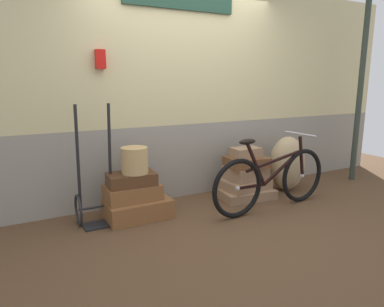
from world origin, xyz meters
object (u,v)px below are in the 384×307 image
object	(u,v)px
suitcase_0	(138,209)
burlap_sack	(287,164)
suitcase_3	(246,193)
luggage_trolley	(97,198)
suitcase_5	(246,173)
wicker_basket	(135,160)
suitcase_2	(131,179)
suitcase_6	(246,162)
suitcase_1	(133,192)
suitcase_4	(244,183)
suitcase_7	(246,152)
bicycle	(272,180)

from	to	relation	value
suitcase_0	burlap_sack	bearing A→B (deg)	-1.02
suitcase_3	luggage_trolley	bearing A→B (deg)	-177.29
suitcase_0	suitcase_5	world-z (taller)	suitcase_5
suitcase_5	wicker_basket	world-z (taller)	wicker_basket
suitcase_2	suitcase_5	size ratio (longest dim) A/B	1.05
suitcase_2	suitcase_6	bearing A→B (deg)	2.76
suitcase_1	suitcase_4	world-z (taller)	suitcase_1
wicker_basket	burlap_sack	bearing A→B (deg)	-0.37
suitcase_3	suitcase_7	world-z (taller)	suitcase_7
suitcase_0	burlap_sack	distance (m)	2.15
suitcase_2	wicker_basket	xyz separation A→B (m)	(0.04, -0.02, 0.21)
suitcase_3	suitcase_6	xyz separation A→B (m)	(0.03, 0.04, 0.41)
luggage_trolley	bicycle	xyz separation A→B (m)	(1.89, -0.55, 0.08)
suitcase_2	suitcase_5	xyz separation A→B (m)	(1.52, -0.00, -0.12)
suitcase_2	suitcase_4	size ratio (longest dim) A/B	0.87
suitcase_0	bicycle	bearing A→B (deg)	-18.80
suitcase_2	burlap_sack	size ratio (longest dim) A/B	0.68
suitcase_5	wicker_basket	distance (m)	1.52
suitcase_5	wicker_basket	bearing A→B (deg)	175.41
luggage_trolley	bicycle	bearing A→B (deg)	-16.34
suitcase_0	suitcase_7	distance (m)	1.54
suitcase_0	bicycle	distance (m)	1.56
suitcase_6	luggage_trolley	xyz separation A→B (m)	(-1.89, 0.06, -0.19)
suitcase_2	luggage_trolley	world-z (taller)	luggage_trolley
suitcase_7	burlap_sack	xyz separation A→B (m)	(0.67, -0.04, -0.22)
burlap_sack	bicycle	xyz separation A→B (m)	(-0.67, -0.47, -0.02)
suitcase_1	suitcase_7	xyz separation A→B (m)	(1.50, 0.00, 0.30)
suitcase_0	suitcase_1	size ratio (longest dim) A/B	1.19
suitcase_3	suitcase_4	xyz separation A→B (m)	(0.00, 0.05, 0.12)
luggage_trolley	bicycle	size ratio (longest dim) A/B	0.75
suitcase_3	luggage_trolley	size ratio (longest dim) A/B	0.54
suitcase_1	bicycle	distance (m)	1.59
suitcase_6	burlap_sack	xyz separation A→B (m)	(0.67, -0.03, -0.09)
suitcase_5	bicycle	distance (m)	0.51
bicycle	suitcase_0	bearing A→B (deg)	162.15
suitcase_1	burlap_sack	xyz separation A→B (m)	(2.18, -0.04, 0.08)
suitcase_7	luggage_trolley	size ratio (longest dim) A/B	0.29
suitcase_1	suitcase_5	xyz separation A→B (m)	(1.51, -0.00, 0.03)
suitcase_5	suitcase_7	distance (m)	0.27
wicker_basket	suitcase_0	bearing A→B (deg)	-35.47
suitcase_1	suitcase_6	bearing A→B (deg)	-0.70
suitcase_2	suitcase_7	bearing A→B (deg)	3.33
suitcase_6	burlap_sack	bearing A→B (deg)	4.10
suitcase_4	wicker_basket	xyz separation A→B (m)	(-1.46, -0.02, 0.47)
wicker_basket	suitcase_5	bearing A→B (deg)	0.87
suitcase_1	suitcase_4	distance (m)	1.49
suitcase_1	wicker_basket	size ratio (longest dim) A/B	2.06
suitcase_1	suitcase_7	size ratio (longest dim) A/B	1.63
suitcase_2	suitcase_6	size ratio (longest dim) A/B	1.01
suitcase_4	bicycle	world-z (taller)	bicycle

